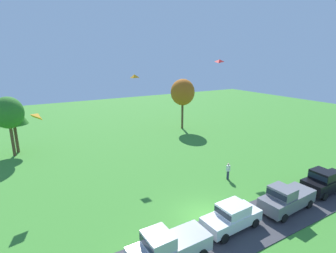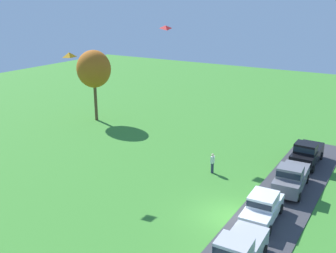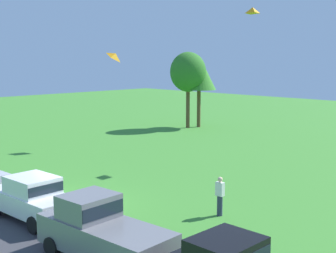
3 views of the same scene
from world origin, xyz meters
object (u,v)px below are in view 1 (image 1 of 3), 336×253
at_px(car_pickup_by_flagpole, 286,198).
at_px(tree_lone_near, 183,92).
at_px(tree_center_back, 8,113).
at_px(car_pickup_near_entrance, 325,181).
at_px(kite_diamond_low_drifter, 38,116).
at_px(person_beside_suv, 228,171).
at_px(kite_diamond_topmost, 135,76).
at_px(tree_left_of_center, 12,112).
at_px(car_sedan_mid_row, 232,216).
at_px(kite_diamond_trailing_tail, 219,61).
at_px(car_pickup_far_end, 167,247).

xyz_separation_m(car_pickup_by_flagpole, tree_lone_near, (6.50, 24.87, 5.04)).
bearing_deg(tree_lone_near, tree_center_back, -179.23).
bearing_deg(car_pickup_near_entrance, kite_diamond_low_drifter, 148.00).
height_order(person_beside_suv, kite_diamond_topmost, kite_diamond_topmost).
bearing_deg(tree_left_of_center, person_beside_suv, -47.05).
distance_m(car_sedan_mid_row, car_pickup_near_entrance, 10.93).
xyz_separation_m(car_sedan_mid_row, tree_left_of_center, (-12.75, 25.24, 4.26)).
relative_size(person_beside_suv, kite_diamond_topmost, 2.09).
xyz_separation_m(person_beside_suv, tree_center_back, (-18.33, 18.11, 4.51)).
height_order(kite_diamond_topmost, kite_diamond_low_drifter, kite_diamond_topmost).
height_order(tree_lone_near, kite_diamond_low_drifter, tree_lone_near).
xyz_separation_m(car_pickup_near_entrance, kite_diamond_topmost, (-11.22, 16.25, 8.63)).
bearing_deg(kite_diamond_trailing_tail, kite_diamond_low_drifter, -179.47).
height_order(kite_diamond_low_drifter, kite_diamond_trailing_tail, kite_diamond_trailing_tail).
bearing_deg(kite_diamond_trailing_tail, tree_center_back, 154.82).
height_order(tree_center_back, kite_diamond_low_drifter, tree_center_back).
distance_m(person_beside_suv, tree_center_back, 26.15).
distance_m(car_sedan_mid_row, person_beside_suv, 7.91).
bearing_deg(car_pickup_by_flagpole, person_beside_suv, 90.89).
relative_size(person_beside_suv, tree_lone_near, 0.20).
xyz_separation_m(car_sedan_mid_row, car_pickup_near_entrance, (10.92, -0.29, 0.07)).
bearing_deg(car_pickup_near_entrance, tree_lone_near, 88.06).
height_order(car_sedan_mid_row, car_pickup_by_flagpole, car_pickup_by_flagpole).
relative_size(car_pickup_by_flagpole, kite_diamond_low_drifter, 5.27).
height_order(person_beside_suv, tree_left_of_center, tree_left_of_center).
distance_m(car_sedan_mid_row, tree_left_of_center, 28.60).
bearing_deg(tree_left_of_center, car_pickup_far_end, -74.29).
xyz_separation_m(tree_center_back, kite_diamond_topmost, (12.87, -8.14, 4.35)).
bearing_deg(tree_left_of_center, kite_diamond_trailing_tail, -27.90).
xyz_separation_m(car_pickup_near_entrance, tree_lone_near, (0.84, 24.72, 5.04)).
bearing_deg(kite_diamond_topmost, tree_lone_near, 35.12).
bearing_deg(tree_lone_near, car_pickup_near_entrance, -91.94).
distance_m(car_pickup_far_end, car_pickup_by_flagpole, 10.78).
distance_m(car_pickup_near_entrance, tree_left_of_center, 35.07).
height_order(car_pickup_far_end, tree_center_back, tree_center_back).
height_order(car_pickup_by_flagpole, kite_diamond_low_drifter, kite_diamond_low_drifter).
bearing_deg(kite_diamond_trailing_tail, car_pickup_by_flagpole, -107.87).
relative_size(car_pickup_far_end, kite_diamond_low_drifter, 5.22).
bearing_deg(car_sedan_mid_row, kite_diamond_topmost, 91.05).
distance_m(tree_left_of_center, kite_diamond_low_drifter, 12.37).
height_order(car_pickup_far_end, kite_diamond_low_drifter, kite_diamond_low_drifter).
xyz_separation_m(car_pickup_far_end, tree_left_of_center, (-7.23, 25.72, 4.19)).
relative_size(car_pickup_by_flagpole, tree_left_of_center, 0.73).
bearing_deg(kite_diamond_low_drifter, person_beside_suv, -24.46).
bearing_deg(car_pickup_far_end, car_sedan_mid_row, 4.94).
height_order(car_pickup_far_end, kite_diamond_trailing_tail, kite_diamond_trailing_tail).
xyz_separation_m(tree_center_back, kite_diamond_low_drifter, (2.57, -10.94, 1.51)).
xyz_separation_m(car_pickup_by_flagpole, car_pickup_near_entrance, (5.66, 0.15, 0.00)).
xyz_separation_m(tree_lone_near, kite_diamond_low_drifter, (-22.35, -11.28, 0.75)).
xyz_separation_m(car_pickup_by_flagpole, kite_diamond_trailing_tail, (4.44, 13.78, 10.28)).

